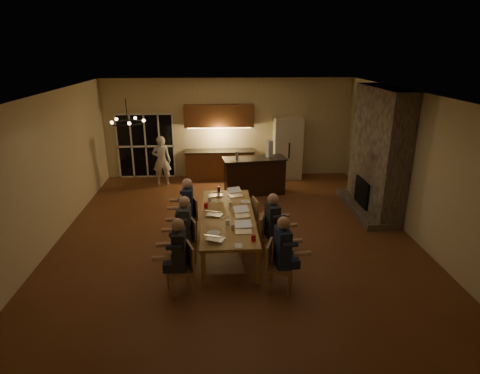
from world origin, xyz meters
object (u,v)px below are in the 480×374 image
(laptop_f, at_px, (236,192))
(laptop_e, at_px, (216,191))
(bar_blender, at_px, (270,149))
(laptop_c, at_px, (214,210))
(laptop_b, at_px, (243,227))
(chair_left_mid, at_px, (183,241))
(standing_person, at_px, (162,161))
(person_right_near, at_px, (282,253))
(chair_right_mid, at_px, (272,236))
(dining_table, at_px, (228,231))
(bar_bottle, at_px, (237,155))
(redcup_mid, at_px, (206,205))
(chair_left_near, at_px, (180,269))
(redcup_near, at_px, (253,238))
(refrigerator, at_px, (287,148))
(can_silver, at_px, (233,228))
(chair_left_far, at_px, (186,217))
(laptop_d, at_px, (242,211))
(mug_back, at_px, (209,199))
(bar_island, at_px, (255,176))
(can_cola, at_px, (219,189))
(chandelier, at_px, (128,123))
(mug_front, at_px, (227,222))
(person_left_mid, at_px, (186,229))
(person_right_mid, at_px, (272,226))
(laptop_a, at_px, (215,234))
(plate_near, at_px, (246,225))
(person_left_near, at_px, (180,255))
(chair_right_near, at_px, (280,266))
(mug_mid, at_px, (231,204))
(chair_right_far, at_px, (264,217))
(plate_left, at_px, (214,233))
(person_left_far, at_px, (188,208))

(laptop_f, bearing_deg, laptop_e, 154.98)
(bar_blender, bearing_deg, laptop_c, -139.22)
(laptop_f, bearing_deg, laptop_b, -106.61)
(chair_left_mid, height_order, standing_person, standing_person)
(person_right_near, bearing_deg, chair_right_mid, -5.25)
(dining_table, height_order, bar_bottle, bar_bottle)
(chair_right_mid, xyz_separation_m, redcup_mid, (-1.35, 0.86, 0.37))
(person_right_near, bearing_deg, chair_left_near, 84.41)
(laptop_e, relative_size, redcup_near, 2.67)
(refrigerator, bearing_deg, chair_right_mid, -102.93)
(laptop_e, xyz_separation_m, can_silver, (0.33, -1.93, -0.05))
(chair_left_far, distance_m, laptop_c, 0.99)
(person_right_near, relative_size, laptop_d, 4.31)
(laptop_d, bearing_deg, dining_table, 151.64)
(laptop_e, distance_m, mug_back, 0.38)
(bar_island, relative_size, can_cola, 15.11)
(chandelier, distance_m, can_cola, 3.04)
(mug_front, bearing_deg, chandelier, 169.10)
(chandelier, distance_m, laptop_e, 2.81)
(standing_person, height_order, laptop_d, standing_person)
(laptop_f, bearing_deg, person_left_mid, -141.78)
(person_right_near, distance_m, can_cola, 3.27)
(redcup_near, bearing_deg, person_right_mid, 59.39)
(laptop_a, distance_m, bar_blender, 4.87)
(refrigerator, distance_m, plate_near, 5.65)
(person_right_near, xyz_separation_m, laptop_a, (-1.17, 0.47, 0.17))
(chair_left_mid, xyz_separation_m, laptop_f, (1.13, 1.65, 0.42))
(chair_left_mid, relative_size, chair_right_mid, 1.00)
(refrigerator, distance_m, mug_back, 4.70)
(person_left_near, relative_size, standing_person, 0.88)
(chair_right_near, xyz_separation_m, laptop_b, (-0.60, 0.79, 0.42))
(redcup_mid, bearing_deg, mug_front, -63.78)
(mug_mid, distance_m, bar_bottle, 2.78)
(laptop_d, relative_size, can_silver, 2.67)
(chair_right_far, relative_size, plate_left, 3.34)
(bar_island, height_order, chair_right_far, bar_island)
(chair_left_mid, relative_size, laptop_c, 2.78)
(laptop_b, bearing_deg, plate_left, -178.04)
(person_right_mid, bearing_deg, can_cola, 20.40)
(laptop_a, bearing_deg, laptop_c, -66.16)
(laptop_a, height_order, plate_left, laptop_a)
(plate_left, bearing_deg, person_left_mid, 146.28)
(bar_blender, bearing_deg, plate_left, -134.65)
(chair_right_mid, bearing_deg, laptop_e, 46.36)
(person_left_mid, xyz_separation_m, mug_front, (0.83, 0.02, 0.11))
(laptop_b, xyz_separation_m, can_cola, (-0.45, 2.33, -0.05))
(laptop_f, distance_m, mug_mid, 0.65)
(chair_left_mid, bearing_deg, bar_bottle, 142.90)
(chair_right_near, xyz_separation_m, person_left_far, (-1.74, 2.25, 0.24))
(person_right_near, relative_size, laptop_a, 4.31)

